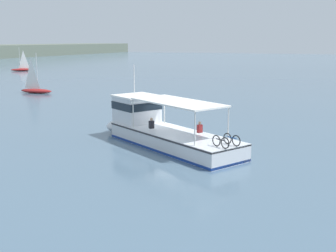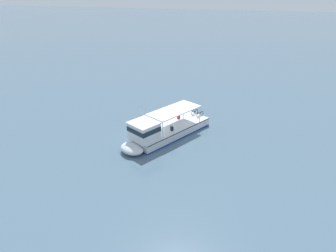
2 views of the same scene
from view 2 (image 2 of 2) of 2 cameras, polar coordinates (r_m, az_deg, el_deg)
The scene contains 2 objects.
ground_plane at distance 36.49m, azimuth -3.39°, elevation -2.25°, with size 400.00×400.00×0.00m, color slate.
ferry_main at distance 35.68m, azimuth -1.16°, elevation -1.06°, with size 8.96×12.58×5.32m.
Camera 2 is at (-10.63, 30.52, 16.94)m, focal length 32.09 mm.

